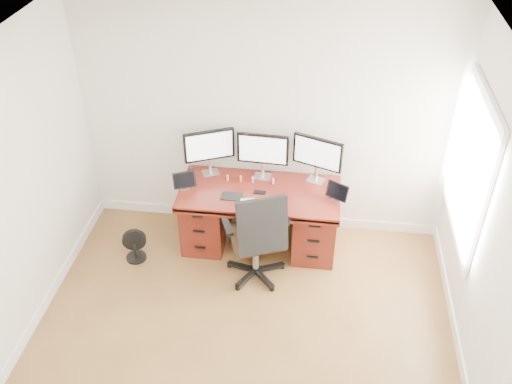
# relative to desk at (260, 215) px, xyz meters

# --- Properties ---
(ground) EXTENTS (4.50, 4.50, 0.00)m
(ground) POSITION_rel_desk_xyz_m (0.00, -1.83, -0.40)
(ground) COLOR brown
(ground) RESTS_ON ground
(back_wall) EXTENTS (4.00, 0.10, 2.70)m
(back_wall) POSITION_rel_desk_xyz_m (0.00, 0.42, 0.95)
(back_wall) COLOR silver
(back_wall) RESTS_ON ground
(right_wall) EXTENTS (0.10, 4.50, 2.70)m
(right_wall) POSITION_rel_desk_xyz_m (2.00, -1.72, 0.95)
(right_wall) COLOR silver
(right_wall) RESTS_ON ground
(desk) EXTENTS (1.70, 0.80, 0.75)m
(desk) POSITION_rel_desk_xyz_m (0.00, 0.00, 0.00)
(desk) COLOR #591911
(desk) RESTS_ON ground
(office_chair) EXTENTS (0.79, 0.79, 1.13)m
(office_chair) POSITION_rel_desk_xyz_m (0.04, -0.55, -0.03)
(office_chair) COLOR black
(office_chair) RESTS_ON ground
(floor_fan) EXTENTS (0.26, 0.22, 0.38)m
(floor_fan) POSITION_rel_desk_xyz_m (-1.32, -0.43, -0.22)
(floor_fan) COLOR black
(floor_fan) RESTS_ON ground
(monitor_left) EXTENTS (0.52, 0.26, 0.53)m
(monitor_left) POSITION_rel_desk_xyz_m (-0.58, 0.24, 0.68)
(monitor_left) COLOR silver
(monitor_left) RESTS_ON desk
(monitor_center) EXTENTS (0.55, 0.15, 0.53)m
(monitor_center) POSITION_rel_desk_xyz_m (-0.00, 0.24, 0.68)
(monitor_center) COLOR silver
(monitor_center) RESTS_ON desk
(monitor_right) EXTENTS (0.53, 0.23, 0.53)m
(monitor_right) POSITION_rel_desk_xyz_m (0.58, 0.24, 0.68)
(monitor_right) COLOR silver
(monitor_right) RESTS_ON desk
(tablet_left) EXTENTS (0.25, 0.16, 0.19)m
(tablet_left) POSITION_rel_desk_xyz_m (-0.80, -0.08, 0.43)
(tablet_left) COLOR silver
(tablet_left) RESTS_ON desk
(tablet_right) EXTENTS (0.24, 0.18, 0.19)m
(tablet_right) POSITION_rel_desk_xyz_m (0.81, -0.08, 0.43)
(tablet_right) COLOR silver
(tablet_right) RESTS_ON desk
(keyboard) EXTENTS (0.29, 0.16, 0.01)m
(keyboard) POSITION_rel_desk_xyz_m (-0.03, -0.25, 0.36)
(keyboard) COLOR white
(keyboard) RESTS_ON desk
(trackpad) EXTENTS (0.17, 0.17, 0.01)m
(trackpad) POSITION_rel_desk_xyz_m (0.20, -0.22, 0.35)
(trackpad) COLOR silver
(trackpad) RESTS_ON desk
(drawing_tablet) EXTENTS (0.23, 0.15, 0.01)m
(drawing_tablet) POSITION_rel_desk_xyz_m (-0.27, -0.17, 0.35)
(drawing_tablet) COLOR black
(drawing_tablet) RESTS_ON desk
(phone) EXTENTS (0.14, 0.08, 0.01)m
(phone) POSITION_rel_desk_xyz_m (0.01, -0.06, 0.35)
(phone) COLOR black
(phone) RESTS_ON desk
(figurine_brown) EXTENTS (0.03, 0.03, 0.07)m
(figurine_brown) POSITION_rel_desk_xyz_m (-0.37, 0.12, 0.39)
(figurine_brown) COLOR #8F654B
(figurine_brown) RESTS_ON desk
(figurine_orange) EXTENTS (0.03, 0.03, 0.07)m
(figurine_orange) POSITION_rel_desk_xyz_m (-0.22, 0.12, 0.39)
(figurine_orange) COLOR orange
(figurine_orange) RESTS_ON desk
(figurine_purple) EXTENTS (0.03, 0.03, 0.07)m
(figurine_purple) POSITION_rel_desk_xyz_m (-0.09, 0.12, 0.39)
(figurine_purple) COLOR #B775E5
(figurine_purple) RESTS_ON desk
(figurine_pink) EXTENTS (0.03, 0.03, 0.07)m
(figurine_pink) POSITION_rel_desk_xyz_m (0.13, 0.12, 0.39)
(figurine_pink) COLOR pink
(figurine_pink) RESTS_ON desk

